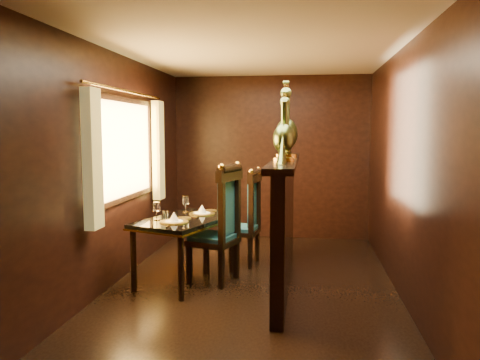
{
  "coord_description": "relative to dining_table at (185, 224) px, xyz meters",
  "views": [
    {
      "loc": [
        0.55,
        -4.73,
        1.66
      ],
      "look_at": [
        -0.17,
        0.31,
        1.12
      ],
      "focal_mm": 35.0,
      "sensor_mm": 36.0,
      "label": 1
    }
  ],
  "objects": [
    {
      "name": "chair_left",
      "position": [
        0.42,
        0.0,
        0.05
      ],
      "size": [
        0.59,
        0.61,
        1.33
      ],
      "rotation": [
        0.0,
        0.0,
        -0.29
      ],
      "color": "black",
      "rests_on": "ground"
    },
    {
      "name": "peacock_right",
      "position": [
        1.08,
        0.34,
        1.14
      ],
      "size": [
        0.26,
        0.7,
        0.83
      ],
      "primitive_type": null,
      "color": "#184930",
      "rests_on": "partition"
    },
    {
      "name": "chair_right",
      "position": [
        0.61,
        0.74,
        -0.01
      ],
      "size": [
        0.49,
        0.51,
        1.21
      ],
      "rotation": [
        0.0,
        0.0,
        -0.14
      ],
      "color": "black",
      "rests_on": "ground"
    },
    {
      "name": "dining_table",
      "position": [
        0.0,
        0.0,
        0.0
      ],
      "size": [
        1.08,
        1.37,
        0.91
      ],
      "rotation": [
        0.0,
        0.0,
        -0.33
      ],
      "color": "black",
      "rests_on": "ground"
    },
    {
      "name": "room_shell",
      "position": [
        0.67,
        -0.18,
        0.94
      ],
      "size": [
        3.04,
        5.04,
        2.52
      ],
      "color": "black",
      "rests_on": "ground"
    },
    {
      "name": "partition",
      "position": [
        1.08,
        0.11,
        0.07
      ],
      "size": [
        0.26,
        2.7,
        1.36
      ],
      "color": "black",
      "rests_on": "ground"
    },
    {
      "name": "peacock_left",
      "position": [
        1.08,
        -0.29,
        1.07
      ],
      "size": [
        0.22,
        0.59,
        0.7
      ],
      "primitive_type": null,
      "color": "#184930",
      "rests_on": "partition"
    },
    {
      "name": "ground",
      "position": [
        0.76,
        -0.19,
        -0.64
      ],
      "size": [
        5.0,
        5.0,
        0.0
      ],
      "primitive_type": "plane",
      "color": "black",
      "rests_on": "ground"
    }
  ]
}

